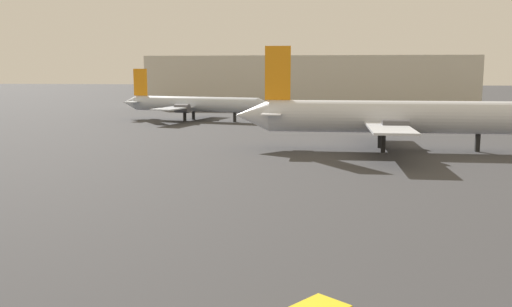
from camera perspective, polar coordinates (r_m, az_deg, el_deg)
The scene contains 3 objects.
airplane_on_taxiway at distance 58.22m, azimuth 14.05°, elevation 3.72°, with size 33.33×23.26×10.73m.
airplane_distant at distance 90.77m, azimuth -6.56°, elevation 5.14°, with size 27.22×19.35×8.45m.
terminal_building at distance 129.79m, azimuth 5.52°, elevation 7.52°, with size 72.09×22.78×11.33m, color beige.
Camera 1 is at (4.14, -6.38, 8.27)m, focal length 38.42 mm.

